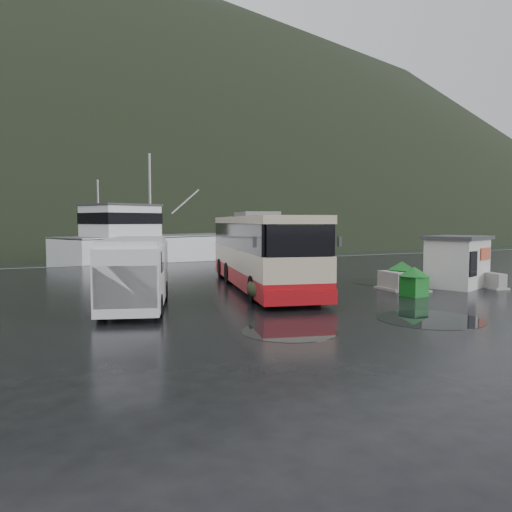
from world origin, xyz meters
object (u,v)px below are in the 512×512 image
coach_bus (261,288)px  jersey_barrier_a (392,290)px  fishing_trawler (178,256)px  jersey_barrier_b (415,290)px  ticket_kiosk (457,287)px  dome_tent (276,304)px  waste_bin_left (414,296)px  white_van (136,308)px  waste_bin_right (401,288)px  jersey_barrier_c (492,288)px

coach_bus → jersey_barrier_a: (5.26, -3.50, 0.00)m
jersey_barrier_a → fishing_trawler: fishing_trawler is taller
jersey_barrier_b → coach_bus: bearing=145.5°
ticket_kiosk → fishing_trawler: size_ratio=0.12×
dome_tent → jersey_barrier_a: bearing=8.5°
waste_bin_left → jersey_barrier_b: bearing=43.9°
white_van → fishing_trawler: size_ratio=0.24×
dome_tent → jersey_barrier_a: (6.91, 1.04, 0.00)m
waste_bin_right → dome_tent: size_ratio=0.43×
jersey_barrier_a → jersey_barrier_c: size_ratio=1.14×
dome_tent → ticket_kiosk: ticket_kiosk is taller
jersey_barrier_b → fishing_trawler: 27.90m
coach_bus → ticket_kiosk: 9.77m
dome_tent → jersey_barrier_b: (7.74, 0.36, 0.00)m
white_van → ticket_kiosk: 15.74m
jersey_barrier_a → ticket_kiosk: bearing=-10.8°
white_van → fishing_trawler: (10.09, 26.67, 0.00)m
ticket_kiosk → jersey_barrier_c: ticket_kiosk is taller
fishing_trawler → white_van: bearing=-132.6°
ticket_kiosk → jersey_barrier_a: size_ratio=1.88×
jersey_barrier_a → jersey_barrier_c: 5.09m
waste_bin_right → fishing_trawler: 26.97m
dome_tent → fishing_trawler: fishing_trawler is taller
white_van → waste_bin_right: (12.97, -0.15, 0.00)m
jersey_barrier_b → ticket_kiosk: bearing=-0.1°
waste_bin_right → waste_bin_left: bearing=-121.8°
jersey_barrier_b → fishing_trawler: fishing_trawler is taller
ticket_kiosk → white_van: bearing=155.4°
waste_bin_left → fishing_trawler: bearing=92.9°
jersey_barrier_b → jersey_barrier_c: size_ratio=1.07×
waste_bin_right → jersey_barrier_a: bearing=-162.8°
coach_bus → dome_tent: coach_bus is taller
jersey_barrier_b → dome_tent: bearing=-177.3°
dome_tent → fishing_trawler: bearing=80.2°
ticket_kiosk → jersey_barrier_a: (-3.57, 0.68, 0.00)m
coach_bus → jersey_barrier_c: coach_bus is taller
white_van → waste_bin_left: bearing=7.1°
jersey_barrier_a → waste_bin_right: bearing=17.2°
jersey_barrier_b → jersey_barrier_c: jersey_barrier_b is taller
waste_bin_left → dome_tent: waste_bin_left is taller
white_van → waste_bin_right: 12.97m
waste_bin_left → dome_tent: 6.42m
waste_bin_left → fishing_trawler: size_ratio=0.05×
waste_bin_left → jersey_barrier_b: (1.40, 1.35, 0.00)m
jersey_barrier_a → jersey_barrier_b: (0.83, -0.68, 0.00)m
coach_bus → jersey_barrier_c: (10.03, -5.30, 0.00)m
ticket_kiosk → jersey_barrier_b: 2.74m
waste_bin_left → jersey_barrier_a: size_ratio=0.74×
waste_bin_right → white_van: bearing=179.4°
dome_tent → jersey_barrier_a: size_ratio=1.76×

